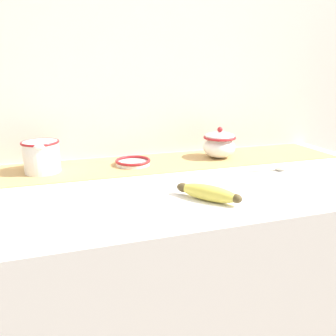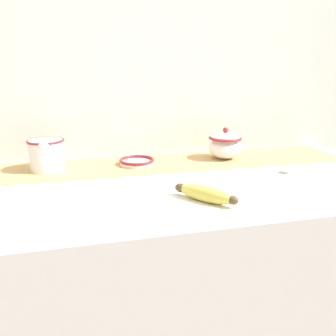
{
  "view_description": "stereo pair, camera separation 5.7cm",
  "coord_description": "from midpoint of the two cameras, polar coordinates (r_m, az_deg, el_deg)",
  "views": [
    {
      "loc": [
        -0.31,
        -0.89,
        1.25
      ],
      "look_at": [
        -0.04,
        -0.03,
        0.98
      ],
      "focal_mm": 35.0,
      "sensor_mm": 36.0,
      "label": 1
    },
    {
      "loc": [
        -0.25,
        -0.91,
        1.25
      ],
      "look_at": [
        -0.04,
        -0.03,
        0.98
      ],
      "focal_mm": 35.0,
      "sensor_mm": 36.0,
      "label": 2
    }
  ],
  "objects": [
    {
      "name": "table_runner",
      "position": [
        1.18,
        0.5,
        0.93
      ],
      "size": [
        1.36,
        0.26,
        0.0
      ],
      "primitive_type": "cube",
      "color": "tan",
      "rests_on": "countertop"
    },
    {
      "name": "back_wall",
      "position": [
        1.29,
        -1.26,
        14.25
      ],
      "size": [
        2.28,
        0.04,
        2.4
      ],
      "primitive_type": "cube",
      "color": "silver",
      "rests_on": "ground_plane"
    },
    {
      "name": "cream_pitcher",
      "position": [
        1.13,
        -19.02,
        2.39
      ],
      "size": [
        0.12,
        0.14,
        0.1
      ],
      "color": "white",
      "rests_on": "countertop"
    },
    {
      "name": "sugar_bowl",
      "position": [
        1.24,
        11.16,
        3.97
      ],
      "size": [
        0.12,
        0.12,
        0.12
      ],
      "color": "white",
      "rests_on": "countertop"
    },
    {
      "name": "spoon",
      "position": [
        1.13,
        20.53,
        -0.6
      ],
      "size": [
        0.15,
        0.04,
        0.01
      ],
      "rotation": [
        0.0,
        0.0,
        -0.16
      ],
      "color": "#A89E89",
      "rests_on": "countertop"
    },
    {
      "name": "countertop",
      "position": [
        1.22,
        2.94,
        -23.29
      ],
      "size": [
        1.48,
        0.67,
        0.93
      ],
      "primitive_type": "cube",
      "color": "silver",
      "rests_on": "ground_plane"
    },
    {
      "name": "banana",
      "position": [
        0.83,
        8.43,
        -4.44
      ],
      "size": [
        0.14,
        0.15,
        0.04
      ],
      "rotation": [
        0.0,
        0.0,
        -0.87
      ],
      "color": "#DBCC4C",
      "rests_on": "countertop"
    },
    {
      "name": "small_dish",
      "position": [
        1.15,
        -4.04,
        1.15
      ],
      "size": [
        0.12,
        0.12,
        0.02
      ],
      "color": "white",
      "rests_on": "countertop"
    }
  ]
}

